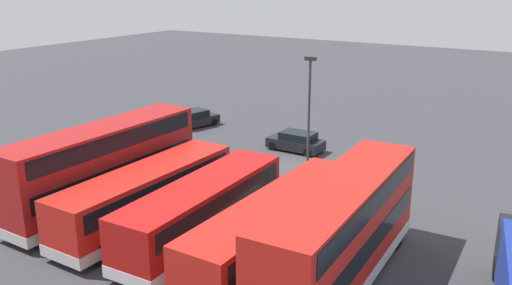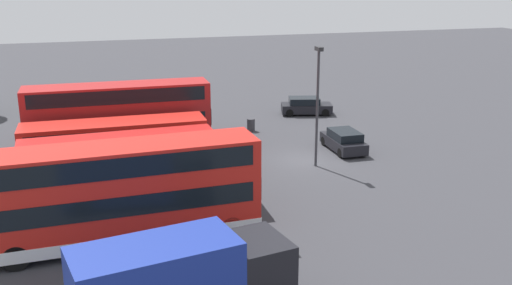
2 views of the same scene
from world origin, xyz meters
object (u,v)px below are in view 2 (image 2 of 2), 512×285
object	(u,v)px
box_truck_blue	(180,280)
lamp_post_tall	(318,97)
bus_single_deck_sixth	(118,116)
car_hatchback_silver	(306,106)
bus_single_deck_third	(120,160)
bus_single_deck_fourth	(115,143)
waste_bin_yellow	(251,125)
car_small_green	(344,141)
bus_double_decker_near_end	(124,192)
bus_double_decker_fifth	(119,116)
bus_single_deck_second	(130,183)

from	to	relation	value
box_truck_blue	lamp_post_tall	xyz separation A→B (m)	(14.60, -10.86, 2.66)
bus_single_deck_sixth	car_hatchback_silver	distance (m)	15.81
bus_single_deck_third	box_truck_blue	xyz separation A→B (m)	(-14.19, -0.98, 0.09)
bus_single_deck_fourth	box_truck_blue	size ratio (longest dim) A/B	1.41
box_truck_blue	waste_bin_yellow	bearing A→B (deg)	-21.40
waste_bin_yellow	lamp_post_tall	bearing A→B (deg)	-169.99
car_small_green	waste_bin_yellow	distance (m)	8.05
bus_double_decker_near_end	bus_single_deck_third	size ratio (longest dim) A/B	1.12
bus_double_decker_near_end	waste_bin_yellow	world-z (taller)	bus_double_decker_near_end
bus_single_deck_sixth	bus_single_deck_fourth	bearing A→B (deg)	174.87
bus_single_deck_sixth	lamp_post_tall	xyz separation A→B (m)	(-10.08, -11.26, 2.74)
bus_double_decker_fifth	bus_single_deck_sixth	bearing A→B (deg)	-2.03
car_hatchback_silver	box_truck_blue	bearing A→B (deg)	151.11
box_truck_blue	lamp_post_tall	distance (m)	18.39
bus_single_deck_third	car_hatchback_silver	world-z (taller)	bus_single_deck_third
bus_double_decker_fifth	box_truck_blue	distance (m)	21.18
bus_double_decker_fifth	waste_bin_yellow	size ratio (longest dim) A/B	12.64
bus_double_decker_fifth	bus_single_deck_third	bearing A→B (deg)	176.27
bus_double_decker_fifth	bus_single_deck_second	bearing A→B (deg)	178.68
bus_single_deck_fourth	bus_single_deck_second	bearing A→B (deg)	-178.07
bus_single_deck_fourth	lamp_post_tall	xyz separation A→B (m)	(-3.10, -11.89, 2.74)
box_truck_blue	waste_bin_yellow	distance (m)	25.42
bus_double_decker_near_end	bus_single_deck_fourth	distance (m)	10.72
bus_single_deck_second	box_truck_blue	distance (m)	10.27
bus_single_deck_second	box_truck_blue	xyz separation A→B (m)	(-10.24, -0.78, 0.08)
bus_double_decker_near_end	bus_single_deck_fourth	world-z (taller)	bus_double_decker_near_end
bus_single_deck_sixth	car_small_green	bearing A→B (deg)	-118.23
car_hatchback_silver	car_small_green	distance (m)	10.50
bus_single_deck_third	waste_bin_yellow	distance (m)	13.99
bus_double_decker_near_end	waste_bin_yellow	xyz separation A→B (m)	(16.62, -10.56, -1.98)
box_truck_blue	bus_double_decker_near_end	bearing A→B (deg)	10.50
bus_single_deck_second	bus_single_deck_sixth	distance (m)	14.44
bus_single_deck_second	bus_double_decker_fifth	size ratio (longest dim) A/B	1.00
bus_single_deck_third	bus_single_deck_sixth	distance (m)	10.51
bus_double_decker_near_end	bus_single_deck_second	xyz separation A→B (m)	(3.23, -0.52, -0.83)
bus_single_deck_fourth	bus_double_decker_fifth	bearing A→B (deg)	-8.24
bus_double_decker_fifth	lamp_post_tall	xyz separation A→B (m)	(-6.57, -11.39, 1.91)
box_truck_blue	waste_bin_yellow	xyz separation A→B (m)	(23.64, -9.26, -1.23)
car_hatchback_silver	bus_double_decker_fifth	bearing A→B (deg)	111.84
car_hatchback_silver	lamp_post_tall	xyz separation A→B (m)	(-12.84, 4.28, 3.66)
bus_single_deck_fourth	lamp_post_tall	distance (m)	12.59
bus_single_deck_sixth	bus_single_deck_second	bearing A→B (deg)	178.51
bus_single_deck_third	box_truck_blue	size ratio (longest dim) A/B	1.38
bus_single_deck_sixth	car_small_green	distance (m)	16.21
lamp_post_tall	bus_single_deck_sixth	bearing A→B (deg)	48.17
bus_double_decker_near_end	bus_double_decker_fifth	world-z (taller)	same
car_hatchback_silver	lamp_post_tall	distance (m)	14.03
car_hatchback_silver	car_small_green	size ratio (longest dim) A/B	1.10
car_small_green	bus_single_deck_sixth	bearing A→B (deg)	61.77
bus_single_deck_second	car_small_green	world-z (taller)	bus_single_deck_second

